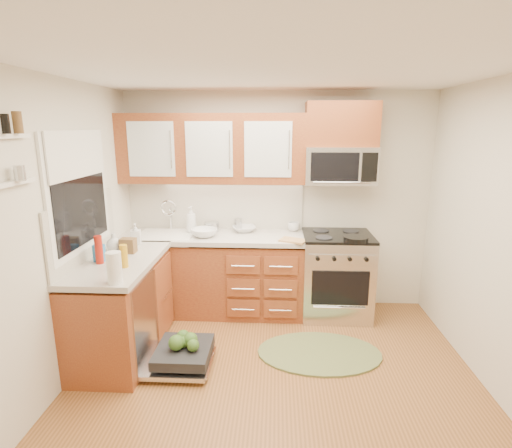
# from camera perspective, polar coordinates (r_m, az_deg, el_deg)

# --- Properties ---
(floor) EXTENTS (3.50, 3.50, 0.00)m
(floor) POSITION_cam_1_polar(r_m,az_deg,el_deg) (3.56, 2.69, -22.62)
(floor) COLOR brown
(floor) RESTS_ON ground
(ceiling) EXTENTS (3.50, 3.50, 0.00)m
(ceiling) POSITION_cam_1_polar(r_m,az_deg,el_deg) (2.90, 3.27, 21.48)
(ceiling) COLOR white
(ceiling) RESTS_ON ground
(wall_back) EXTENTS (3.50, 0.04, 2.50)m
(wall_back) POSITION_cam_1_polar(r_m,az_deg,el_deg) (4.70, 2.99, 3.16)
(wall_back) COLOR beige
(wall_back) RESTS_ON ground
(wall_front) EXTENTS (3.50, 0.04, 2.50)m
(wall_front) POSITION_cam_1_polar(r_m,az_deg,el_deg) (1.41, 2.79, -23.75)
(wall_front) COLOR beige
(wall_front) RESTS_ON ground
(wall_left) EXTENTS (0.04, 3.50, 2.50)m
(wall_left) POSITION_cam_1_polar(r_m,az_deg,el_deg) (3.47, -27.40, -2.19)
(wall_left) COLOR beige
(wall_left) RESTS_ON ground
(base_cabinet_back) EXTENTS (2.05, 0.60, 0.85)m
(base_cabinet_back) POSITION_cam_1_polar(r_m,az_deg,el_deg) (4.69, -6.10, -7.40)
(base_cabinet_back) COLOR maroon
(base_cabinet_back) RESTS_ON ground
(base_cabinet_left) EXTENTS (0.60, 1.25, 0.85)m
(base_cabinet_left) POSITION_cam_1_polar(r_m,az_deg,el_deg) (4.05, -18.60, -11.58)
(base_cabinet_left) COLOR maroon
(base_cabinet_left) RESTS_ON ground
(countertop_back) EXTENTS (2.07, 0.64, 0.05)m
(countertop_back) POSITION_cam_1_polar(r_m,az_deg,el_deg) (4.53, -6.28, -1.84)
(countertop_back) COLOR #BCB5AC
(countertop_back) RESTS_ON base_cabinet_back
(countertop_left) EXTENTS (0.64, 1.27, 0.05)m
(countertop_left) POSITION_cam_1_polar(r_m,az_deg,el_deg) (3.88, -19.00, -5.22)
(countertop_left) COLOR #BCB5AC
(countertop_left) RESTS_ON base_cabinet_left
(backsplash_back) EXTENTS (2.05, 0.02, 0.57)m
(backsplash_back) POSITION_cam_1_polar(r_m,az_deg,el_deg) (4.75, -5.81, 2.73)
(backsplash_back) COLOR beige
(backsplash_back) RESTS_ON ground
(backsplash_left) EXTENTS (0.02, 1.25, 0.57)m
(backsplash_left) POSITION_cam_1_polar(r_m,az_deg,el_deg) (3.91, -23.36, -0.70)
(backsplash_left) COLOR beige
(backsplash_left) RESTS_ON ground
(upper_cabinets) EXTENTS (2.05, 0.35, 0.75)m
(upper_cabinets) POSITION_cam_1_polar(r_m,az_deg,el_deg) (4.51, -6.33, 10.66)
(upper_cabinets) COLOR maroon
(upper_cabinets) RESTS_ON ground
(cabinet_over_mw) EXTENTS (0.76, 0.35, 0.47)m
(cabinet_over_mw) POSITION_cam_1_polar(r_m,az_deg,el_deg) (4.50, 12.09, 13.76)
(cabinet_over_mw) COLOR maroon
(cabinet_over_mw) RESTS_ON ground
(range) EXTENTS (0.76, 0.64, 0.95)m
(range) POSITION_cam_1_polar(r_m,az_deg,el_deg) (4.65, 11.35, -7.14)
(range) COLOR silver
(range) RESTS_ON ground
(microwave) EXTENTS (0.76, 0.38, 0.40)m
(microwave) POSITION_cam_1_polar(r_m,az_deg,el_deg) (4.49, 11.86, 8.21)
(microwave) COLOR silver
(microwave) RESTS_ON ground
(sink) EXTENTS (0.62, 0.50, 0.26)m
(sink) POSITION_cam_1_polar(r_m,az_deg,el_deg) (4.65, -12.69, -2.96)
(sink) COLOR white
(sink) RESTS_ON ground
(dishwasher) EXTENTS (0.70, 0.60, 0.20)m
(dishwasher) POSITION_cam_1_polar(r_m,az_deg,el_deg) (3.85, -10.86, -18.02)
(dishwasher) COLOR silver
(dishwasher) RESTS_ON ground
(window) EXTENTS (0.03, 1.05, 1.05)m
(window) POSITION_cam_1_polar(r_m,az_deg,el_deg) (3.83, -24.00, 4.15)
(window) COLOR white
(window) RESTS_ON ground
(window_blind) EXTENTS (0.02, 0.96, 0.40)m
(window_blind) POSITION_cam_1_polar(r_m,az_deg,el_deg) (3.78, -24.14, 9.08)
(window_blind) COLOR white
(window_blind) RESTS_ON ground
(shelf_upper) EXTENTS (0.04, 0.40, 0.03)m
(shelf_upper) POSITION_cam_1_polar(r_m,az_deg,el_deg) (3.05, -31.87, 10.62)
(shelf_upper) COLOR white
(shelf_upper) RESTS_ON ground
(shelf_lower) EXTENTS (0.04, 0.40, 0.03)m
(shelf_lower) POSITION_cam_1_polar(r_m,az_deg,el_deg) (3.07, -31.17, 5.05)
(shelf_lower) COLOR white
(shelf_lower) RESTS_ON ground
(rug) EXTENTS (1.35, 1.07, 0.02)m
(rug) POSITION_cam_1_polar(r_m,az_deg,el_deg) (4.04, 9.03, -17.73)
(rug) COLOR olive
(rug) RESTS_ON ground
(skillet) EXTENTS (0.27, 0.27, 0.05)m
(skillet) POSITION_cam_1_polar(r_m,az_deg,el_deg) (4.29, 14.07, -2.06)
(skillet) COLOR black
(skillet) RESTS_ON range
(stock_pot) EXTENTS (0.20, 0.20, 0.11)m
(stock_pot) POSITION_cam_1_polar(r_m,az_deg,el_deg) (4.67, -6.35, -0.38)
(stock_pot) COLOR silver
(stock_pot) RESTS_ON countertop_back
(cutting_board) EXTENTS (0.32, 0.27, 0.02)m
(cutting_board) POSITION_cam_1_polar(r_m,az_deg,el_deg) (4.26, 5.34, -2.35)
(cutting_board) COLOR tan
(cutting_board) RESTS_ON countertop_back
(canister) EXTENTS (0.11, 0.11, 0.14)m
(canister) POSITION_cam_1_polar(r_m,az_deg,el_deg) (4.67, -2.57, -0.06)
(canister) COLOR silver
(canister) RESTS_ON countertop_back
(paper_towel_roll) EXTENTS (0.14, 0.14, 0.25)m
(paper_towel_roll) POSITION_cam_1_polar(r_m,az_deg,el_deg) (3.28, -19.60, -5.90)
(paper_towel_roll) COLOR white
(paper_towel_roll) RESTS_ON countertop_left
(mustard_bottle) EXTENTS (0.08, 0.08, 0.20)m
(mustard_bottle) POSITION_cam_1_polar(r_m,az_deg,el_deg) (3.62, -18.35, -4.37)
(mustard_bottle) COLOR gold
(mustard_bottle) RESTS_ON countertop_left
(red_bottle) EXTENTS (0.08, 0.08, 0.25)m
(red_bottle) POSITION_cam_1_polar(r_m,az_deg,el_deg) (3.79, -21.54, -3.44)
(red_bottle) COLOR #A2190D
(red_bottle) RESTS_ON countertop_left
(wooden_box) EXTENTS (0.15, 0.11, 0.14)m
(wooden_box) POSITION_cam_1_polar(r_m,az_deg,el_deg) (4.04, -17.79, -2.95)
(wooden_box) COLOR brown
(wooden_box) RESTS_ON countertop_left
(blue_carton) EXTENTS (0.10, 0.06, 0.16)m
(blue_carton) POSITION_cam_1_polar(r_m,az_deg,el_deg) (3.86, -21.49, -3.90)
(blue_carton) COLOR #2673B5
(blue_carton) RESTS_ON countertop_left
(bowl_a) EXTENTS (0.33, 0.33, 0.06)m
(bowl_a) POSITION_cam_1_polar(r_m,az_deg,el_deg) (4.63, -1.72, -0.69)
(bowl_a) COLOR #999999
(bowl_a) RESTS_ON countertop_back
(bowl_b) EXTENTS (0.30, 0.30, 0.09)m
(bowl_b) POSITION_cam_1_polar(r_m,az_deg,el_deg) (4.45, -7.39, -1.25)
(bowl_b) COLOR #999999
(bowl_b) RESTS_ON countertop_back
(cup) EXTENTS (0.14, 0.14, 0.11)m
(cup) POSITION_cam_1_polar(r_m,az_deg,el_deg) (4.66, 5.41, -0.39)
(cup) COLOR #999999
(cup) RESTS_ON countertop_back
(soap_bottle_a) EXTENTS (0.14, 0.14, 0.30)m
(soap_bottle_a) POSITION_cam_1_polar(r_m,az_deg,el_deg) (4.62, -9.26, 0.62)
(soap_bottle_a) COLOR #999999
(soap_bottle_a) RESTS_ON countertop_back
(soap_bottle_b) EXTENTS (0.11, 0.12, 0.21)m
(soap_bottle_b) POSITION_cam_1_polar(r_m,az_deg,el_deg) (4.32, -16.84, -1.32)
(soap_bottle_b) COLOR #999999
(soap_bottle_b) RESTS_ON countertop_left
(soap_bottle_c) EXTENTS (0.16, 0.16, 0.19)m
(soap_bottle_c) POSITION_cam_1_polar(r_m,az_deg,el_deg) (4.11, -19.65, -2.45)
(soap_bottle_c) COLOR #999999
(soap_bottle_c) RESTS_ON countertop_left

